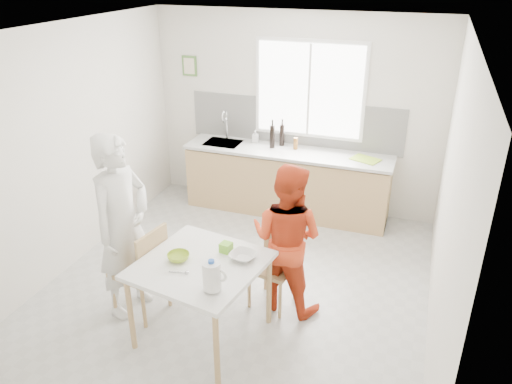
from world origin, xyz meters
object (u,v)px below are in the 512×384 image
person_red (287,238)px  milk_jug (212,275)px  wine_bottle_a (272,136)px  bowl_green (178,257)px  bowl_white (243,256)px  person_white (123,227)px  wine_bottle_b (282,135)px  chair_far (276,260)px  dining_table (200,271)px  chair_left (144,268)px

person_red → milk_jug: bearing=82.3°
wine_bottle_a → bowl_green: bearing=-89.9°
bowl_green → bowl_white: bearing=21.1°
person_white → bowl_white: bearing=-78.2°
milk_jug → wine_bottle_a: wine_bottle_a is taller
wine_bottle_b → chair_far: bearing=-74.7°
milk_jug → wine_bottle_b: 3.27m
chair_far → bowl_white: (-0.15, -0.55, 0.35)m
milk_jug → wine_bottle_b: bearing=106.5°
bowl_green → wine_bottle_a: 2.81m
wine_bottle_a → wine_bottle_b: size_ratio=1.07×
bowl_green → wine_bottle_a: (-0.00, 2.80, 0.24)m
dining_table → chair_left: bearing=170.2°
person_white → wine_bottle_a: (0.67, 2.63, 0.14)m
wine_bottle_a → person_red: bearing=-68.6°
dining_table → chair_left: chair_left is taller
person_white → bowl_white: size_ratio=7.90×
chair_left → chair_far: size_ratio=1.09×
chair_left → bowl_white: bearing=104.4°
dining_table → person_white: 0.92m
chair_left → person_red: person_red is taller
person_red → bowl_white: person_red is taller
bowl_white → milk_jug: milk_jug is taller
dining_table → wine_bottle_b: size_ratio=4.04×
chair_far → bowl_green: bearing=-122.4°
dining_table → wine_bottle_a: bearing=94.3°
dining_table → wine_bottle_b: bearing=92.2°
dining_table → person_red: (0.60, 0.71, 0.06)m
person_white → bowl_green: (0.68, -0.17, -0.10)m
chair_left → bowl_white: size_ratio=4.09×
dining_table → milk_jug: size_ratio=4.46×
bowl_white → milk_jug: bearing=-97.2°
wine_bottle_b → milk_jug: bearing=-83.3°
dining_table → bowl_white: bearing=30.0°
person_white → wine_bottle_b: bearing=-5.8°
dining_table → milk_jug: bearing=-50.6°
bowl_white → person_white: bearing=-178.0°
chair_far → bowl_white: chair_far is taller
chair_left → bowl_green: (0.46, -0.13, 0.30)m
bowl_white → wine_bottle_b: bearing=99.4°
person_white → bowl_green: size_ratio=9.30×
person_white → wine_bottle_a: person_white is taller
person_white → milk_jug: size_ratio=6.92×
chair_left → chair_far: chair_left is taller
bowl_green → wine_bottle_b: size_ratio=0.67×
chair_left → milk_jug: (0.94, -0.45, 0.42)m
milk_jug → wine_bottle_a: bearing=108.6°
chair_far → bowl_white: 0.67m
person_white → person_red: 1.59m
dining_table → bowl_white: bowl_white is taller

